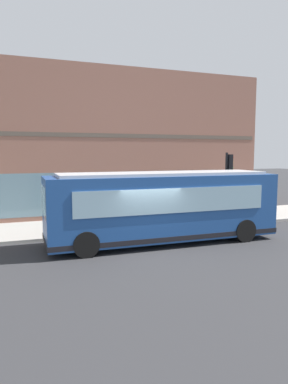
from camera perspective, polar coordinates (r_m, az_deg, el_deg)
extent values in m
plane|color=#2D2D30|center=(14.53, 0.36, -9.18)|extent=(120.00, 120.00, 0.00)
cube|color=#9E9991|center=(18.90, -4.79, -5.33)|extent=(4.30, 40.00, 0.15)
cube|color=#8C5B4C|center=(25.48, -9.27, 7.53)|extent=(9.98, 21.09, 8.93)
cube|color=brown|center=(20.77, -6.65, 9.10)|extent=(0.36, 20.67, 0.24)
cube|color=slate|center=(20.77, -6.47, -0.04)|extent=(0.12, 14.76, 2.40)
cube|color=#1E478C|center=(15.26, 3.16, -2.29)|extent=(2.64, 10.03, 2.70)
cube|color=silver|center=(15.12, 3.19, 3.01)|extent=(2.25, 9.03, 0.12)
cube|color=#8CB2C6|center=(14.05, -15.89, -1.41)|extent=(2.20, 0.11, 1.20)
cube|color=#8CB2C6|center=(16.38, 1.45, -0.28)|extent=(0.17, 8.20, 1.00)
cube|color=#8CB2C6|center=(14.06, 5.18, -1.39)|extent=(0.17, 8.20, 1.00)
cube|color=black|center=(15.48, 3.14, -6.57)|extent=(2.68, 10.07, 0.20)
cylinder|color=black|center=(15.59, -10.92, -6.32)|extent=(0.31, 1.00, 1.00)
cylinder|color=black|center=(13.39, -9.39, -8.39)|extent=(0.31, 1.00, 1.00)
cylinder|color=black|center=(18.00, 11.76, -4.65)|extent=(0.31, 1.00, 1.00)
cylinder|color=black|center=(16.12, 16.04, -6.03)|extent=(0.31, 1.00, 1.00)
cylinder|color=black|center=(19.76, 13.18, 0.79)|extent=(0.14, 0.14, 3.77)
cube|color=black|center=(19.78, 13.74, 4.66)|extent=(0.32, 0.24, 0.90)
sphere|color=red|center=(19.85, 14.07, 5.47)|extent=(0.20, 0.20, 0.20)
sphere|color=yellow|center=(19.86, 14.05, 4.66)|extent=(0.20, 0.20, 0.20)
sphere|color=green|center=(19.87, 14.03, 3.85)|extent=(0.20, 0.20, 0.20)
cylinder|color=gold|center=(19.67, 6.20, -3.85)|extent=(0.24, 0.24, 0.55)
sphere|color=gold|center=(19.61, 6.21, -2.83)|extent=(0.22, 0.22, 0.22)
cylinder|color=gold|center=(19.73, 6.64, -3.67)|extent=(0.10, 0.12, 0.10)
cylinder|color=gold|center=(19.81, 5.98, -3.63)|extent=(0.12, 0.10, 0.10)
cylinder|color=#3F8C4C|center=(20.54, 15.74, -3.27)|extent=(0.14, 0.14, 0.79)
cylinder|color=#3F8C4C|center=(20.36, 15.75, -3.36)|extent=(0.14, 0.14, 0.79)
cylinder|color=gold|center=(20.34, 15.80, -1.35)|extent=(0.32, 0.32, 0.63)
sphere|color=#9E704C|center=(20.29, 15.84, -0.17)|extent=(0.21, 0.21, 0.21)
cylinder|color=#3359A5|center=(21.54, 17.58, -2.78)|extent=(0.14, 0.14, 0.88)
cylinder|color=#3359A5|center=(21.61, 17.14, -2.73)|extent=(0.14, 0.14, 0.88)
cylinder|color=black|center=(21.47, 17.43, -0.68)|extent=(0.32, 0.32, 0.70)
sphere|color=#9E704C|center=(21.42, 17.47, 0.56)|extent=(0.24, 0.24, 0.24)
cube|color=#197233|center=(19.56, -12.35, -3.49)|extent=(0.44, 0.40, 0.90)
cube|color=#8CB2C6|center=(19.56, -11.75, -2.95)|extent=(0.35, 0.03, 0.30)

